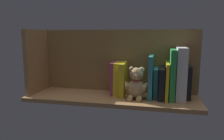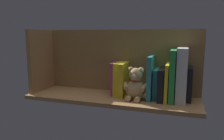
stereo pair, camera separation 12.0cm
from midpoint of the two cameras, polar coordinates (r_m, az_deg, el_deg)
The scene contains 14 objects.
ground_plane at distance 123.31cm, azimuth 2.80°, elevation -7.39°, with size 96.36×29.15×2.20cm, color #A87A4C.
shelf_back_panel at distance 130.98cm, azimuth 4.30°, elevation 2.43°, with size 96.36×1.50×37.37cm, color olive.
shelf_side_divider at distance 138.55cm, azimuth -15.89°, elevation 2.48°, with size 2.40×23.15×37.37cm, color #A87A4C.
book_0 at distance 122.01cm, azimuth 22.54°, elevation -3.44°, with size 2.34×12.48×17.79cm, color black.
dictionary_thick_white at distance 118.86cm, azimuth 20.74°, elevation -1.19°, with size 5.20×16.20×27.80cm, color white.
book_1 at distance 118.29cm, azimuth 18.59°, elevation -1.36°, with size 2.80×17.44×26.82cm, color green.
book_2 at distance 118.99cm, azimuth 17.22°, elevation -3.03°, with size 1.67×17.44×19.49cm, color yellow.
book_3 at distance 119.39cm, azimuth 15.86°, elevation -3.59°, with size 3.01×17.32×16.77cm, color black.
book_4 at distance 121.30cm, azimuth 14.42°, elevation -3.50°, with size 2.36×13.85×16.07cm, color teal.
book_5 at distance 119.45cm, azimuth 13.12°, elevation -1.91°, with size 2.30×16.56×23.16cm, color teal.
teddy_bear at distance 116.16cm, azimuth 9.18°, elevation -4.05°, with size 14.19×11.55×17.51cm.
book_6 at distance 122.94cm, azimuth 5.89°, elevation -2.45°, with size 2.88×14.89×18.71cm, color yellow.
book_7 at distance 124.73cm, azimuth 4.48°, elevation -2.29°, with size 3.03×12.71×18.59cm, color yellow.
book_8 at distance 125.59cm, azimuth 3.24°, elevation -2.17°, with size 1.79×12.32×18.69cm, color #B23F72.
Camera 2 is at (-36.83, 112.39, 34.33)cm, focal length 34.51 mm.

